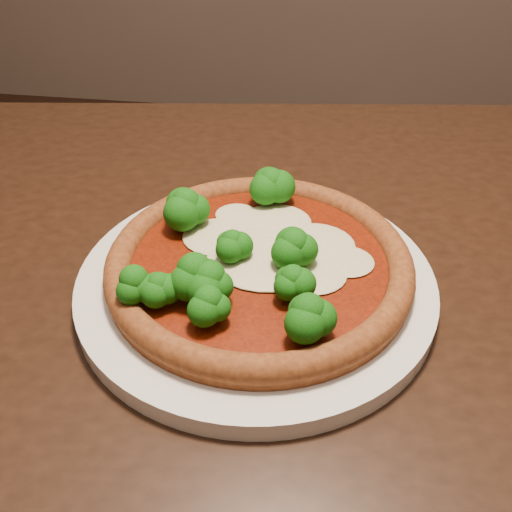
# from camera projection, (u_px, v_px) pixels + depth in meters

# --- Properties ---
(dining_table) EXTENTS (1.20, 0.96, 0.75)m
(dining_table) POSITION_uv_depth(u_px,v_px,m) (297.00, 351.00, 0.61)
(dining_table) COLOR black
(dining_table) RESTS_ON floor
(plate) EXTENTS (0.33, 0.33, 0.02)m
(plate) POSITION_uv_depth(u_px,v_px,m) (256.00, 282.00, 0.53)
(plate) COLOR silver
(plate) RESTS_ON dining_table
(pizza) EXTENTS (0.28, 0.28, 0.06)m
(pizza) POSITION_uv_depth(u_px,v_px,m) (254.00, 261.00, 0.51)
(pizza) COLOR brown
(pizza) RESTS_ON plate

